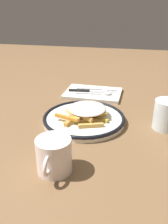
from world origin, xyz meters
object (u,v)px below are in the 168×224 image
object	(u,v)px
fries_heap	(87,111)
coffee_mug	(54,156)
plate	(84,119)
fork	(97,89)
spoon	(100,94)
water_glass	(166,115)
knife	(89,91)
napkin	(93,93)

from	to	relation	value
fries_heap	coffee_mug	distance (m)	0.27
plate	fork	size ratio (longest dim) A/B	1.57
fork	spoon	world-z (taller)	spoon
fries_heap	water_glass	world-z (taller)	water_glass
knife	fork	bearing A→B (deg)	134.95
plate	water_glass	distance (m)	0.27
water_glass	fork	bearing A→B (deg)	-135.88
fries_heap	spoon	xyz separation A→B (m)	(-0.23, 0.01, -0.02)
fork	water_glass	xyz separation A→B (m)	(0.27, 0.26, 0.03)
water_glass	coffee_mug	bearing A→B (deg)	-45.77
plate	knife	size ratio (longest dim) A/B	1.32
knife	spoon	distance (m)	0.06
fork	knife	distance (m)	0.04
napkin	water_glass	xyz separation A→B (m)	(0.24, 0.28, 0.04)
napkin	water_glass	world-z (taller)	water_glass
water_glass	coffee_mug	distance (m)	0.40
napkin	water_glass	bearing A→B (deg)	48.63
napkin	fork	size ratio (longest dim) A/B	1.34
spoon	coffee_mug	world-z (taller)	coffee_mug
water_glass	plate	bearing A→B (deg)	-87.68
napkin	fork	xyz separation A→B (m)	(-0.03, 0.01, 0.01)
fries_heap	water_glass	xyz separation A→B (m)	(-0.01, 0.26, 0.01)
fries_heap	fork	world-z (taller)	fries_heap
napkin	coffee_mug	bearing A→B (deg)	-0.85
napkin	knife	distance (m)	0.02
plate	coffee_mug	distance (m)	0.27
fries_heap	knife	size ratio (longest dim) A/B	0.92
plate	spoon	bearing A→B (deg)	174.36
plate	fork	world-z (taller)	plate
fries_heap	knife	xyz separation A→B (m)	(-0.25, -0.04, -0.02)
spoon	coffee_mug	xyz separation A→B (m)	(0.50, -0.04, 0.03)
plate	fork	xyz separation A→B (m)	(-0.28, 0.00, 0.00)
fries_heap	knife	distance (m)	0.26
water_glass	napkin	bearing A→B (deg)	-131.37
knife	plate	bearing A→B (deg)	6.97
fries_heap	fork	xyz separation A→B (m)	(-0.28, -0.01, -0.03)
fork	water_glass	size ratio (longest dim) A/B	1.86
napkin	spoon	size ratio (longest dim) A/B	1.55
spoon	water_glass	size ratio (longest dim) A/B	1.60
fries_heap	napkin	world-z (taller)	fries_heap
napkin	coffee_mug	world-z (taller)	coffee_mug
fork	coffee_mug	xyz separation A→B (m)	(0.55, -0.02, 0.03)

